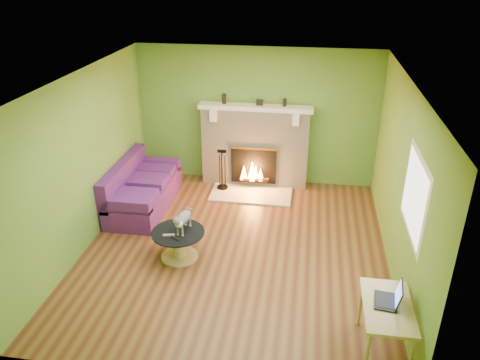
% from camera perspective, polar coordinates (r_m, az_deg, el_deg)
% --- Properties ---
extents(floor, '(5.00, 5.00, 0.00)m').
position_cam_1_polar(floor, '(7.21, -0.56, -8.35)').
color(floor, '#542C18').
rests_on(floor, ground).
extents(ceiling, '(5.00, 5.00, 0.00)m').
position_cam_1_polar(ceiling, '(6.15, -0.67, 12.16)').
color(ceiling, white).
rests_on(ceiling, wall_back).
extents(wall_back, '(5.00, 0.00, 5.00)m').
position_cam_1_polar(wall_back, '(8.89, 2.04, 7.72)').
color(wall_back, '#55872C').
rests_on(wall_back, floor).
extents(wall_front, '(5.00, 0.00, 5.00)m').
position_cam_1_polar(wall_front, '(4.47, -5.96, -12.21)').
color(wall_front, '#55872C').
rests_on(wall_front, floor).
extents(wall_left, '(0.00, 5.00, 5.00)m').
position_cam_1_polar(wall_left, '(7.26, -18.42, 2.16)').
color(wall_left, '#55872C').
rests_on(wall_left, floor).
extents(wall_right, '(0.00, 5.00, 5.00)m').
position_cam_1_polar(wall_right, '(6.62, 18.97, -0.22)').
color(wall_right, '#55872C').
rests_on(wall_right, floor).
extents(window_frame, '(0.00, 1.20, 1.20)m').
position_cam_1_polar(window_frame, '(5.72, 20.53, -1.85)').
color(window_frame, silver).
rests_on(window_frame, wall_right).
extents(window_pane, '(0.00, 1.06, 1.06)m').
position_cam_1_polar(window_pane, '(5.72, 20.45, -1.85)').
color(window_pane, white).
rests_on(window_pane, wall_right).
extents(fireplace, '(2.10, 0.46, 1.58)m').
position_cam_1_polar(fireplace, '(8.89, 1.84, 4.12)').
color(fireplace, beige).
rests_on(fireplace, floor).
extents(hearth, '(1.50, 0.75, 0.03)m').
position_cam_1_polar(hearth, '(8.74, 1.35, -1.73)').
color(hearth, beige).
rests_on(hearth, floor).
extents(mantel, '(2.10, 0.28, 0.08)m').
position_cam_1_polar(mantel, '(8.62, 1.90, 8.83)').
color(mantel, white).
rests_on(mantel, fireplace).
extents(sofa, '(0.87, 1.86, 0.83)m').
position_cam_1_polar(sofa, '(8.39, -11.99, -1.20)').
color(sofa, '#4C185E').
rests_on(sofa, floor).
extents(coffee_table, '(0.77, 0.77, 0.44)m').
position_cam_1_polar(coffee_table, '(6.95, -7.49, -7.57)').
color(coffee_table, tan).
rests_on(coffee_table, floor).
extents(desk, '(0.52, 0.90, 0.67)m').
position_cam_1_polar(desk, '(5.45, 17.48, -15.02)').
color(desk, tan).
rests_on(desk, floor).
extents(cat, '(0.29, 0.58, 0.35)m').
position_cam_1_polar(cat, '(6.78, -6.90, -4.87)').
color(cat, slate).
rests_on(cat, coffee_table).
extents(remote_silver, '(0.18, 0.08, 0.02)m').
position_cam_1_polar(remote_silver, '(6.78, -8.68, -6.66)').
color(remote_silver, gray).
rests_on(remote_silver, coffee_table).
extents(remote_black, '(0.16, 0.12, 0.02)m').
position_cam_1_polar(remote_black, '(6.70, -7.84, -7.03)').
color(remote_black, black).
rests_on(remote_black, coffee_table).
extents(laptop, '(0.32, 0.35, 0.24)m').
position_cam_1_polar(laptop, '(5.36, 17.49, -13.04)').
color(laptop, black).
rests_on(laptop, desk).
extents(fire_tools, '(0.21, 0.21, 0.78)m').
position_cam_1_polar(fire_tools, '(8.78, -2.18, 1.34)').
color(fire_tools, black).
rests_on(fire_tools, hearth).
extents(mantel_vase_left, '(0.08, 0.08, 0.18)m').
position_cam_1_polar(mantel_vase_left, '(8.70, -1.96, 9.87)').
color(mantel_vase_left, black).
rests_on(mantel_vase_left, mantel).
extents(mantel_vase_right, '(0.07, 0.07, 0.14)m').
position_cam_1_polar(mantel_vase_right, '(8.57, 5.47, 9.40)').
color(mantel_vase_right, black).
rests_on(mantel_vase_right, mantel).
extents(mantel_box, '(0.12, 0.08, 0.10)m').
position_cam_1_polar(mantel_box, '(8.62, 2.40, 9.43)').
color(mantel_box, black).
rests_on(mantel_box, mantel).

